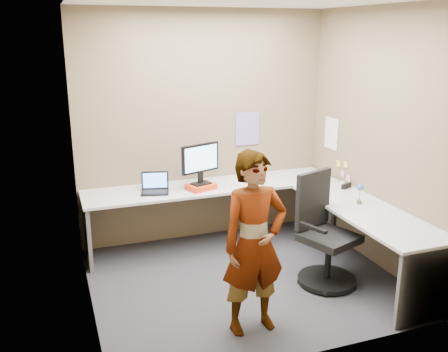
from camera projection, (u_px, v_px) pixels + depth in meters
name	position (u px, v px, depth m)	size (l,w,h in m)	color
ground	(244.00, 280.00, 5.08)	(3.00, 3.00, 0.00)	#25252A
wall_back	(204.00, 127.00, 5.88)	(3.00, 3.00, 0.00)	brown
wall_right	(379.00, 140.00, 5.19)	(2.70, 2.70, 0.00)	brown
wall_left	(81.00, 165.00, 4.22)	(2.70, 2.70, 0.00)	brown
ceiling	(247.00, 0.00, 4.33)	(3.00, 3.00, 0.00)	white
desk	(268.00, 209.00, 5.41)	(2.98, 2.58, 0.73)	#A3A3A3
paper_ream	(201.00, 187.00, 5.60)	(0.30, 0.22, 0.06)	red
monitor	(200.00, 160.00, 5.53)	(0.47, 0.22, 0.46)	black
laptop	(155.00, 187.00, 5.50)	(0.35, 0.31, 0.21)	black
trackball_mouse	(203.00, 185.00, 5.68)	(0.12, 0.08, 0.07)	#B7B7BC
origami	(250.00, 184.00, 5.71)	(0.10, 0.10, 0.06)	white
stapler	(346.00, 186.00, 5.64)	(0.15, 0.04, 0.06)	black
flower	(360.00, 191.00, 5.09)	(0.07, 0.07, 0.22)	brown
calendar_purple	(247.00, 129.00, 6.06)	(0.30, 0.01, 0.40)	#846BB7
calendar_white	(331.00, 134.00, 6.03)	(0.01, 0.28, 0.38)	white
sticky_note_a	(346.00, 164.00, 5.80)	(0.01, 0.07, 0.07)	#F2E059
sticky_note_b	(343.00, 174.00, 5.88)	(0.01, 0.07, 0.07)	pink
sticky_note_c	(348.00, 178.00, 5.77)	(0.01, 0.07, 0.07)	pink
sticky_note_d	(339.00, 164.00, 5.94)	(0.01, 0.07, 0.07)	#F2E059
office_chair	(324.00, 240.00, 4.94)	(0.64, 0.63, 1.10)	black
person	(254.00, 244.00, 4.06)	(0.57, 0.37, 1.55)	#999399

